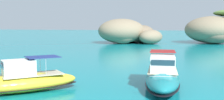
# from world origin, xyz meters

# --- Properties ---
(islet_small) EXTENTS (19.99, 20.79, 6.39)m
(islet_small) POSITION_xyz_m (-3.70, 63.54, 2.71)
(islet_small) COLOR #756651
(islet_small) RESTS_ON ground
(motorboat_teal) EXTENTS (3.24, 9.20, 2.84)m
(motorboat_teal) POSITION_xyz_m (8.02, 13.15, 0.90)
(motorboat_teal) COLOR #19727A
(motorboat_teal) RESTS_ON ground
(motorboat_yellow) EXTENTS (7.87, 7.44, 2.61)m
(motorboat_yellow) POSITION_xyz_m (-2.11, 9.40, 0.83)
(motorboat_yellow) COLOR yellow
(motorboat_yellow) RESTS_ON ground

